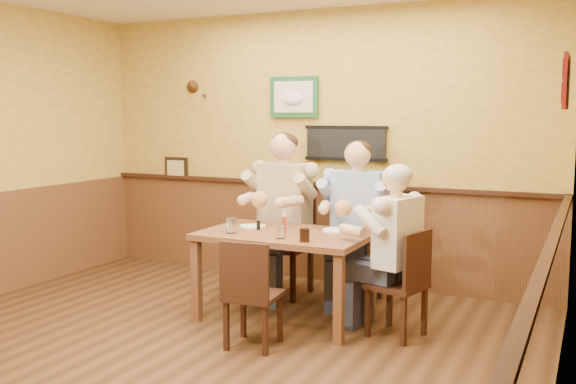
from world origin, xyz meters
name	(u,v)px	position (x,y,z in m)	size (l,w,h in m)	color
room	(198,122)	(0.13, 0.17, 1.69)	(5.02, 5.03, 2.81)	#372110
dining_table	(285,243)	(0.33, 1.17, 0.66)	(1.40, 0.90, 0.75)	brown
chair_back_left	(285,244)	(0.00, 1.83, 0.49)	(0.45, 0.45, 0.98)	#351C11
chair_back_right	(357,252)	(0.71, 1.91, 0.47)	(0.44, 0.44, 0.94)	#351C11
chair_right_end	(397,283)	(1.31, 1.15, 0.43)	(0.39, 0.39, 0.85)	#351C11
chair_near_side	(254,293)	(0.40, 0.47, 0.41)	(0.38, 0.38, 0.83)	#351C11
diner_tan_shirt	(285,223)	(0.00, 1.83, 0.70)	(0.65, 0.65, 1.41)	tan
diner_blue_polo	(357,230)	(0.71, 1.91, 0.67)	(0.62, 0.62, 1.35)	#89A4CE
diner_white_elder	(397,260)	(1.31, 1.15, 0.61)	(0.56, 0.56, 1.22)	silver
water_glass_left	(231,226)	(-0.06, 0.93, 0.81)	(0.08, 0.08, 0.13)	white
water_glass_mid	(280,232)	(0.41, 0.90, 0.80)	(0.07, 0.07, 0.11)	white
cola_tumbler	(305,235)	(0.64, 0.86, 0.80)	(0.08, 0.08, 0.11)	black
hot_sauce_bottle	(284,224)	(0.36, 1.07, 0.83)	(0.04, 0.04, 0.17)	#B83413
salt_shaker	(284,226)	(0.29, 1.22, 0.79)	(0.04, 0.04, 0.09)	white
pepper_shaker	(258,225)	(0.07, 1.17, 0.79)	(0.03, 0.03, 0.08)	black
plate_far_left	(253,226)	(-0.04, 1.26, 0.76)	(0.23, 0.23, 0.02)	white
plate_far_right	(337,230)	(0.71, 1.40, 0.76)	(0.26, 0.26, 0.02)	white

